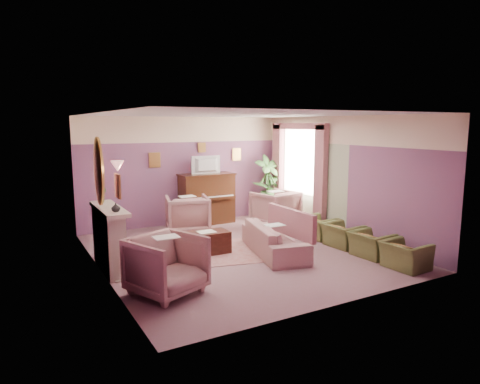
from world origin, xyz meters
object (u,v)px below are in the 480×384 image
television (207,163)px  floral_armchair_left (187,213)px  piano (207,199)px  coffee_table (204,243)px  olive_chair_a (405,251)px  olive_chair_b (371,240)px  side_table (270,205)px  sofa (274,233)px  olive_chair_d (318,224)px  floral_armchair_front (167,262)px  olive_chair_c (343,231)px  floral_armchair_right (275,206)px

television → floral_armchair_left: size_ratio=0.78×
piano → coffee_table: size_ratio=1.40×
olive_chair_a → olive_chair_b: (0.00, 0.82, 0.00)m
television → side_table: 2.27m
sofa → side_table: sofa is taller
television → olive_chair_d: (1.62, -2.56, -1.27)m
coffee_table → olive_chair_b: (2.82, -1.80, 0.11)m
floral_armchair_front → side_table: size_ratio=1.46×
olive_chair_c → olive_chair_b: bearing=-90.0°
coffee_table → floral_armchair_front: bearing=-130.2°
floral_armchair_left → olive_chair_c: (2.49, -2.67, -0.18)m
piano → sofa: (0.07, -3.12, -0.23)m
floral_armchair_left → floral_armchair_front: size_ratio=1.00×
floral_armchair_left → olive_chair_c: bearing=-47.1°
sofa → olive_chair_c: size_ratio=2.68×
coffee_table → olive_chair_b: 3.34m
piano → olive_chair_c: size_ratio=1.82×
olive_chair_a → side_table: side_table is taller
television → sofa: 3.29m
piano → olive_chair_d: bearing=-58.1°
coffee_table → olive_chair_c: olive_chair_c is taller
piano → floral_armchair_right: (1.42, -1.14, -0.14)m
olive_chair_a → olive_chair_c: size_ratio=1.00×
sofa → floral_armchair_front: size_ratio=2.02×
olive_chair_d → side_table: 2.47m
coffee_table → floral_armchair_right: bearing=26.7°
coffee_table → olive_chair_a: size_ratio=1.30×
olive_chair_c → sofa: bearing=168.7°
olive_chair_c → coffee_table: bearing=160.9°
piano → floral_armchair_front: size_ratio=1.37×
floral_armchair_left → floral_armchair_front: (-1.70, -3.31, 0.00)m
piano → coffee_table: 2.76m
olive_chair_a → sofa: bearing=128.6°
sofa → olive_chair_a: sofa is taller
sofa → side_table: 3.48m
coffee_table → floral_armchair_front: floral_armchair_front is taller
floral_armchair_right → olive_chair_d: 1.49m
olive_chair_a → olive_chair_c: same height
olive_chair_c → olive_chair_d: bearing=90.0°
side_table → floral_armchair_front: bearing=-138.7°
piano → floral_armchair_front: (-2.56, -4.07, -0.14)m
olive_chair_a → olive_chair_b: same height
floral_armchair_right → side_table: size_ratio=1.46×
floral_armchair_front → olive_chair_c: size_ratio=1.33×
floral_armchair_front → side_table: floral_armchair_front is taller
olive_chair_a → olive_chair_b: size_ratio=1.00×
floral_armchair_right → olive_chair_a: 3.94m
coffee_table → piano: bearing=64.0°
side_table → coffee_table: bearing=-143.4°
olive_chair_c → olive_chair_d: size_ratio=1.00×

